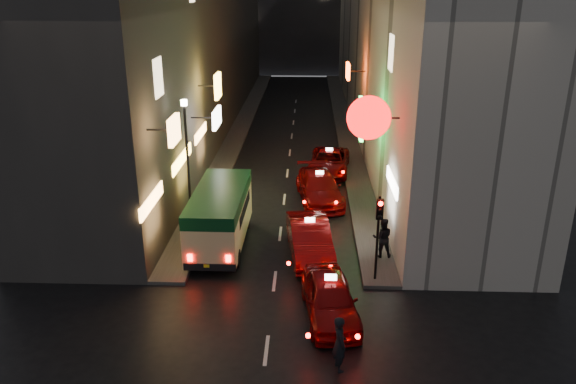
# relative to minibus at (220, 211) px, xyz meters

# --- Properties ---
(building_left) EXTENTS (7.47, 52.13, 18.00)m
(building_left) POSITION_rel_minibus_xyz_m (-5.40, 22.35, 7.32)
(building_left) COLOR #343230
(building_left) RESTS_ON ground
(building_right) EXTENTS (8.17, 52.00, 18.00)m
(building_right) POSITION_rel_minibus_xyz_m (10.60, 22.35, 7.32)
(building_right) COLOR #B7B2A7
(building_right) RESTS_ON ground
(sidewalk_left) EXTENTS (1.50, 52.00, 0.15)m
(sidewalk_left) POSITION_rel_minibus_xyz_m (-1.65, 22.36, -1.60)
(sidewalk_left) COLOR #484643
(sidewalk_left) RESTS_ON ground
(sidewalk_right) EXTENTS (1.50, 52.00, 0.15)m
(sidewalk_right) POSITION_rel_minibus_xyz_m (6.85, 22.36, -1.60)
(sidewalk_right) COLOR #484643
(sidewalk_right) RESTS_ON ground
(minibus) EXTENTS (2.21, 6.19, 2.66)m
(minibus) POSITION_rel_minibus_xyz_m (0.00, 0.00, 0.00)
(minibus) COLOR beige
(minibus) RESTS_ON ground
(taxi_near) EXTENTS (2.89, 5.69, 1.91)m
(taxi_near) POSITION_rel_minibus_xyz_m (4.71, -5.58, -0.81)
(taxi_near) COLOR #6F0507
(taxi_near) RESTS_ON ground
(taxi_second) EXTENTS (3.08, 6.04, 2.01)m
(taxi_second) POSITION_rel_minibus_xyz_m (3.99, -0.78, -0.76)
(taxi_second) COLOR #6F0507
(taxi_second) RESTS_ON ground
(taxi_third) EXTENTS (3.09, 5.91, 1.96)m
(taxi_third) POSITION_rel_minibus_xyz_m (4.51, 5.74, -0.78)
(taxi_third) COLOR #6F0507
(taxi_third) RESTS_ON ground
(taxi_far) EXTENTS (2.70, 5.47, 1.85)m
(taxi_far) POSITION_rel_minibus_xyz_m (5.18, 10.54, -0.84)
(taxi_far) COLOR #6F0507
(taxi_far) RESTS_ON ground
(pedestrian_crossing) EXTENTS (0.61, 0.78, 2.08)m
(pedestrian_crossing) POSITION_rel_minibus_xyz_m (4.91, -8.46, -0.64)
(pedestrian_crossing) COLOR black
(pedestrian_crossing) RESTS_ON ground
(pedestrian_sidewalk) EXTENTS (0.76, 0.49, 1.98)m
(pedestrian_sidewalk) POSITION_rel_minibus_xyz_m (7.08, -1.07, -0.54)
(pedestrian_sidewalk) COLOR black
(pedestrian_sidewalk) RESTS_ON sidewalk_right
(traffic_light) EXTENTS (0.26, 0.43, 3.50)m
(traffic_light) POSITION_rel_minibus_xyz_m (6.60, -3.17, 1.01)
(traffic_light) COLOR black
(traffic_light) RESTS_ON sidewalk_right
(lamp_post) EXTENTS (0.28, 0.28, 6.22)m
(lamp_post) POSITION_rel_minibus_xyz_m (-1.60, 1.36, 2.05)
(lamp_post) COLOR black
(lamp_post) RESTS_ON sidewalk_left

